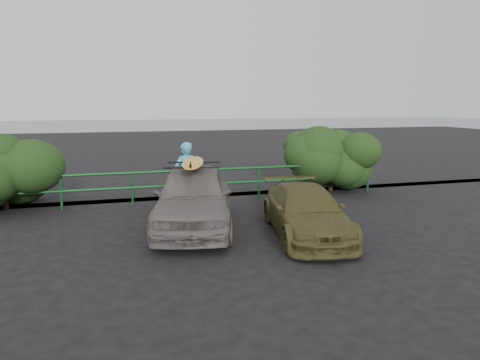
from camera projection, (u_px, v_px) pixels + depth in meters
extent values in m
plane|color=black|center=(191.00, 260.00, 8.44)|extent=(80.00, 80.00, 0.00)
plane|color=slate|center=(131.00, 123.00, 65.40)|extent=(200.00, 200.00, 0.00)
imported|color=#66605B|center=(194.00, 197.00, 10.57)|extent=(2.75, 4.83, 1.55)
imported|color=#484620|center=(306.00, 211.00, 9.97)|extent=(2.20, 4.10, 1.13)
imported|color=#46A5D3|center=(186.00, 175.00, 12.55)|extent=(0.83, 0.71, 1.94)
ellipsoid|color=orange|center=(193.00, 163.00, 10.42)|extent=(0.99, 2.44, 0.07)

